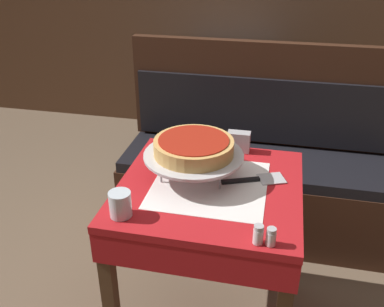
% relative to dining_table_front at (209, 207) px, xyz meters
% --- Properties ---
extents(dining_table_front, '(0.70, 0.70, 0.75)m').
position_rel_dining_table_front_xyz_m(dining_table_front, '(0.00, 0.00, 0.00)').
color(dining_table_front, red).
rests_on(dining_table_front, ground_plane).
extents(dining_table_rear, '(0.75, 0.75, 0.75)m').
position_rel_dining_table_front_xyz_m(dining_table_rear, '(-0.20, 1.76, -0.01)').
color(dining_table_rear, '#194799').
rests_on(dining_table_rear, ground_plane).
extents(booth_bench, '(1.53, 0.49, 1.09)m').
position_rel_dining_table_front_xyz_m(booth_bench, '(0.14, 0.79, -0.32)').
color(booth_bench, '#3D2316').
rests_on(booth_bench, ground_plane).
extents(pizza_pan_stand, '(0.39, 0.39, 0.10)m').
position_rel_dining_table_front_xyz_m(pizza_pan_stand, '(-0.07, 0.04, 0.20)').
color(pizza_pan_stand, '#ADADB2').
rests_on(pizza_pan_stand, dining_table_front).
extents(deep_dish_pizza, '(0.31, 0.31, 0.06)m').
position_rel_dining_table_front_xyz_m(deep_dish_pizza, '(-0.07, 0.04, 0.24)').
color(deep_dish_pizza, tan).
rests_on(deep_dish_pizza, pizza_pan_stand).
extents(pizza_server, '(0.25, 0.14, 0.01)m').
position_rel_dining_table_front_xyz_m(pizza_server, '(0.17, 0.06, 0.11)').
color(pizza_server, '#BCBCC1').
rests_on(pizza_server, dining_table_front).
extents(water_glass_near, '(0.08, 0.08, 0.09)m').
position_rel_dining_table_front_xyz_m(water_glass_near, '(-0.26, -0.27, 0.15)').
color(water_glass_near, silver).
rests_on(water_glass_near, dining_table_front).
extents(salt_shaker, '(0.03, 0.03, 0.07)m').
position_rel_dining_table_front_xyz_m(salt_shaker, '(0.21, -0.31, 0.14)').
color(salt_shaker, silver).
rests_on(salt_shaker, dining_table_front).
extents(pepper_shaker, '(0.03, 0.03, 0.06)m').
position_rel_dining_table_front_xyz_m(pepper_shaker, '(0.25, -0.31, 0.14)').
color(pepper_shaker, silver).
rests_on(pepper_shaker, dining_table_front).
extents(napkin_holder, '(0.10, 0.05, 0.09)m').
position_rel_dining_table_front_xyz_m(napkin_holder, '(0.07, 0.31, 0.15)').
color(napkin_holder, '#B2B2B7').
rests_on(napkin_holder, dining_table_front).
extents(condiment_caddy, '(0.14, 0.14, 0.16)m').
position_rel_dining_table_front_xyz_m(condiment_caddy, '(-0.13, 1.75, 0.13)').
color(condiment_caddy, black).
rests_on(condiment_caddy, dining_table_rear).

